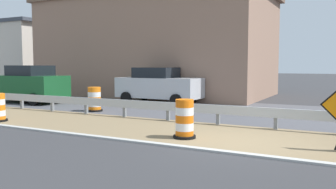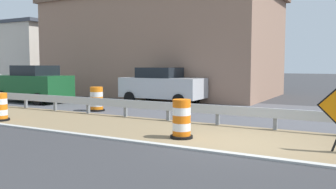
{
  "view_description": "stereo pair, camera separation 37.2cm",
  "coord_description": "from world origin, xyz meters",
  "px_view_note": "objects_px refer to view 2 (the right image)",
  "views": [
    {
      "loc": [
        -9.42,
        -2.74,
        2.13
      ],
      "look_at": [
        2.33,
        3.39,
        1.01
      ],
      "focal_mm": 38.09,
      "sensor_mm": 36.0,
      "label": 1
    },
    {
      "loc": [
        -9.24,
        -3.07,
        2.13
      ],
      "look_at": [
        2.33,
        3.39,
        1.01
      ],
      "focal_mm": 38.09,
      "sensor_mm": 36.0,
      "label": 2
    }
  ],
  "objects_px": {
    "car_trailing_near_lane": "(162,85)",
    "car_lead_far_lane": "(34,84)",
    "utility_pole_near": "(110,25)",
    "traffic_barrel_mid": "(0,108)",
    "traffic_barrel_close": "(97,100)",
    "traffic_barrel_nearest": "(182,121)"
  },
  "relations": [
    {
      "from": "traffic_barrel_mid",
      "to": "car_lead_far_lane",
      "type": "distance_m",
      "value": 6.83
    },
    {
      "from": "traffic_barrel_close",
      "to": "car_lead_far_lane",
      "type": "xyz_separation_m",
      "value": [
        1.27,
        5.67,
        0.54
      ]
    },
    {
      "from": "traffic_barrel_mid",
      "to": "utility_pole_near",
      "type": "distance_m",
      "value": 11.66
    },
    {
      "from": "traffic_barrel_mid",
      "to": "car_lead_far_lane",
      "type": "height_order",
      "value": "car_lead_far_lane"
    },
    {
      "from": "traffic_barrel_close",
      "to": "car_lead_far_lane",
      "type": "relative_size",
      "value": 0.25
    },
    {
      "from": "traffic_barrel_nearest",
      "to": "car_lead_far_lane",
      "type": "bearing_deg",
      "value": 68.03
    },
    {
      "from": "traffic_barrel_mid",
      "to": "car_trailing_near_lane",
      "type": "height_order",
      "value": "car_trailing_near_lane"
    },
    {
      "from": "car_lead_far_lane",
      "to": "traffic_barrel_mid",
      "type": "bearing_deg",
      "value": 129.77
    },
    {
      "from": "traffic_barrel_nearest",
      "to": "traffic_barrel_mid",
      "type": "height_order",
      "value": "traffic_barrel_nearest"
    },
    {
      "from": "car_lead_far_lane",
      "to": "utility_pole_near",
      "type": "bearing_deg",
      "value": -104.76
    },
    {
      "from": "car_trailing_near_lane",
      "to": "utility_pole_near",
      "type": "height_order",
      "value": "utility_pole_near"
    },
    {
      "from": "car_trailing_near_lane",
      "to": "traffic_barrel_close",
      "type": "bearing_deg",
      "value": -101.38
    },
    {
      "from": "car_trailing_near_lane",
      "to": "car_lead_far_lane",
      "type": "height_order",
      "value": "car_lead_far_lane"
    },
    {
      "from": "traffic_barrel_mid",
      "to": "traffic_barrel_close",
      "type": "bearing_deg",
      "value": -18.58
    },
    {
      "from": "car_trailing_near_lane",
      "to": "car_lead_far_lane",
      "type": "distance_m",
      "value": 7.3
    },
    {
      "from": "traffic_barrel_nearest",
      "to": "traffic_barrel_mid",
      "type": "relative_size",
      "value": 1.07
    },
    {
      "from": "traffic_barrel_nearest",
      "to": "car_trailing_near_lane",
      "type": "bearing_deg",
      "value": 33.57
    },
    {
      "from": "car_trailing_near_lane",
      "to": "utility_pole_near",
      "type": "relative_size",
      "value": 0.51
    },
    {
      "from": "traffic_barrel_mid",
      "to": "utility_pole_near",
      "type": "xyz_separation_m",
      "value": [
        10.43,
        2.94,
        4.29
      ]
    },
    {
      "from": "traffic_barrel_mid",
      "to": "car_trailing_near_lane",
      "type": "xyz_separation_m",
      "value": [
        8.34,
        -2.28,
        0.51
      ]
    },
    {
      "from": "traffic_barrel_close",
      "to": "car_lead_far_lane",
      "type": "distance_m",
      "value": 5.83
    },
    {
      "from": "traffic_barrel_close",
      "to": "traffic_barrel_mid",
      "type": "distance_m",
      "value": 4.2
    }
  ]
}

